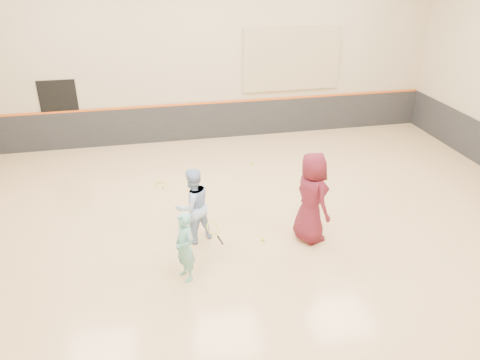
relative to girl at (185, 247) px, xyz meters
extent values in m
cube|color=tan|center=(1.49, 1.26, -0.81)|extent=(15.00, 12.00, 0.20)
cube|color=#C6B390|center=(1.49, 7.27, 2.29)|extent=(15.00, 0.02, 6.00)
cube|color=#C6B390|center=(1.49, -4.75, 2.29)|extent=(15.00, 0.02, 6.00)
cube|color=#232326|center=(1.49, 7.23, -0.11)|extent=(14.90, 0.04, 1.20)
cube|color=#D85914|center=(1.49, 7.22, 0.51)|extent=(14.90, 0.03, 0.06)
cube|color=tan|center=(4.29, 7.21, 1.79)|extent=(3.20, 0.08, 2.00)
cube|color=black|center=(-3.01, 7.24, 0.39)|extent=(1.10, 0.05, 2.20)
imported|color=#67B2AB|center=(0.00, 0.00, 0.00)|extent=(0.51, 0.61, 1.42)
imported|color=#97B7EA|center=(0.31, 1.29, 0.13)|extent=(1.01, 0.92, 1.68)
imported|color=#561421|center=(2.76, 0.82, 0.30)|extent=(0.87, 1.11, 2.01)
sphere|color=yellow|center=(1.76, 0.92, -0.67)|extent=(0.07, 0.07, 0.07)
sphere|color=#E1F037|center=(2.85, 0.75, 0.55)|extent=(0.07, 0.07, 0.07)
sphere|color=#C1E034|center=(2.46, 4.88, -0.67)|extent=(0.07, 0.07, 0.07)
camera|label=1|loc=(-0.50, -7.28, 4.97)|focal=35.00mm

